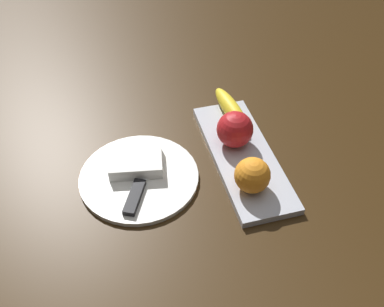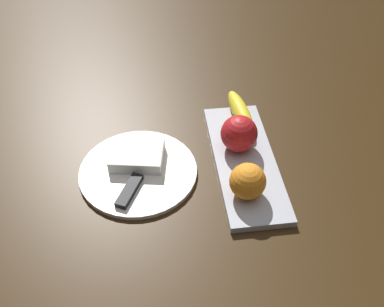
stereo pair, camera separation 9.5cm
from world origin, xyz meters
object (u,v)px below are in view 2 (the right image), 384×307
(fruit_tray, at_px, (245,161))
(folded_napkin, at_px, (137,155))
(apple, at_px, (239,134))
(knife, at_px, (133,186))
(dinner_plate, at_px, (138,172))
(banana, at_px, (241,112))
(orange_near_apple, at_px, (248,181))

(fruit_tray, height_order, folded_napkin, folded_napkin)
(apple, height_order, knife, apple)
(knife, bearing_deg, dinner_plate, 11.08)
(dinner_plate, bearing_deg, apple, -80.43)
(dinner_plate, distance_m, folded_napkin, 0.04)
(fruit_tray, xyz_separation_m, banana, (0.14, -0.02, 0.03))
(dinner_plate, bearing_deg, folded_napkin, 0.00)
(banana, height_order, orange_near_apple, orange_near_apple)
(apple, bearing_deg, knife, 109.74)
(orange_near_apple, xyz_separation_m, dinner_plate, (0.10, 0.22, -0.05))
(apple, distance_m, folded_napkin, 0.23)
(folded_napkin, bearing_deg, orange_near_apple, -121.08)
(fruit_tray, distance_m, apple, 0.06)
(apple, distance_m, knife, 0.26)
(banana, xyz_separation_m, orange_near_apple, (-0.23, 0.03, 0.02))
(dinner_plate, xyz_separation_m, knife, (-0.05, 0.01, 0.01))
(dinner_plate, height_order, folded_napkin, folded_napkin)
(fruit_tray, relative_size, banana, 2.19)
(apple, xyz_separation_m, orange_near_apple, (-0.14, 0.01, -0.00))
(folded_napkin, bearing_deg, apple, -88.42)
(folded_napkin, xyz_separation_m, knife, (-0.08, 0.01, -0.01))
(apple, relative_size, orange_near_apple, 1.11)
(apple, distance_m, banana, 0.10)
(orange_near_apple, xyz_separation_m, folded_napkin, (0.13, 0.22, -0.03))
(fruit_tray, relative_size, dinner_plate, 1.42)
(fruit_tray, xyz_separation_m, dinner_plate, (0.00, 0.23, -0.00))
(apple, relative_size, dinner_plate, 0.32)
(folded_napkin, bearing_deg, dinner_plate, 180.00)
(knife, bearing_deg, fruit_tray, -52.94)
(folded_napkin, bearing_deg, banana, -67.40)
(fruit_tray, relative_size, orange_near_apple, 4.90)
(orange_near_apple, distance_m, folded_napkin, 0.25)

